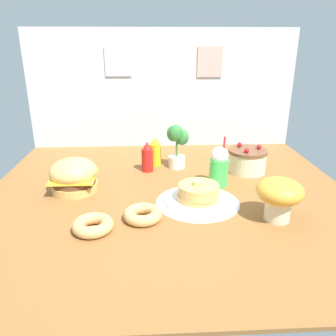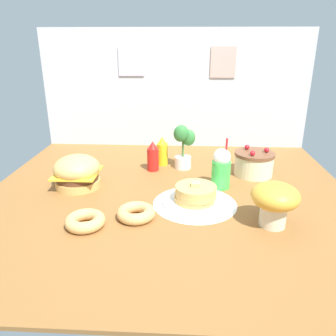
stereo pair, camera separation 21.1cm
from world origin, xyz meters
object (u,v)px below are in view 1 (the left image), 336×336
Objects in this scene: cream_soda_cup at (219,167)px; mushroom_stool at (279,195)px; burger at (74,176)px; donut_pink_glaze at (93,225)px; pancake_stack at (198,195)px; mustard_bottle at (155,152)px; donut_chocolate at (143,214)px; potted_plant at (177,144)px; layer_cake at (247,160)px; ketchup_bottle at (147,158)px.

cream_soda_cup reaches higher than mushroom_stool.
burger is 0.55m from donut_pink_glaze.
pancake_stack is at bearing -123.97° from cream_soda_cup.
mustard_bottle is 0.87m from donut_chocolate.
donut_chocolate is 0.61× the size of potted_plant.
mustard_bottle is at bearing 165.01° from layer_cake.
potted_plant reaches higher than mushroom_stool.
donut_pink_glaze is (-0.75, -0.55, -0.10)m from cream_soda_cup.
layer_cake is 1.28m from donut_pink_glaze.
mushroom_stool is (-0.03, -0.72, 0.06)m from layer_cake.
ketchup_bottle is at bearing 119.09° from pancake_stack.
pancake_stack is at bearing -70.18° from mustard_bottle.
pancake_stack is 1.83× the size of donut_pink_glaze.
potted_plant is at bearing 167.68° from layer_cake.
mustard_bottle is 1.08× the size of donut_pink_glaze.
pancake_stack is 0.65m from donut_pink_glaze.
layer_cake is 1.25× the size of mustard_bottle.
potted_plant is (0.25, 0.80, 0.15)m from donut_chocolate.
donut_chocolate is (-0.02, -0.74, -0.07)m from ketchup_bottle.
mushroom_stool is at bearing -64.68° from cream_soda_cup.
cream_soda_cup is 1.61× the size of donut_pink_glaze.
pancake_stack is 0.38m from donut_chocolate.
mushroom_stool is (0.73, -0.04, 0.11)m from donut_chocolate.
donut_chocolate is at bearing 177.15° from mushroom_stool.
potted_plant is (0.16, -0.07, 0.08)m from mustard_bottle.
potted_plant is 1.39× the size of mushroom_stool.
burger is at bearing -177.77° from cream_soda_cup.
burger is 0.70m from mustard_bottle.
burger is at bearing -145.03° from ketchup_bottle.
burger is 0.87× the size of potted_plant.
ketchup_bottle reaches higher than burger.
ketchup_bottle is at bearing 175.95° from layer_cake.
burger is 1.26m from mushroom_stool.
layer_cake is at bearing 87.47° from mushroom_stool.
pancake_stack is at bearing 26.59° from donut_pink_glaze.
donut_pink_glaze is (-1.01, -0.79, -0.05)m from layer_cake.
ketchup_bottle reaches higher than layer_cake.
burger is at bearing -139.26° from mustard_bottle.
donut_pink_glaze is 0.61× the size of potted_plant.
layer_cake is 1.25× the size of ketchup_bottle.
ketchup_bottle is (-0.74, 0.05, 0.02)m from layer_cake.
mushroom_stool is at bearing -54.49° from mustard_bottle.
mushroom_stool is (0.98, 0.06, 0.11)m from donut_pink_glaze.
pancake_stack is 0.32m from cream_soda_cup.
mushroom_stool is (0.23, -0.48, 0.01)m from cream_soda_cup.
donut_chocolate is (-0.50, -0.44, -0.10)m from cream_soda_cup.
potted_plant reaches higher than donut_chocolate.
burger is at bearing 164.26° from pancake_stack.
ketchup_bottle is 1.08× the size of donut_pink_glaze.
donut_pink_glaze is at bearing -142.16° from layer_cake.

